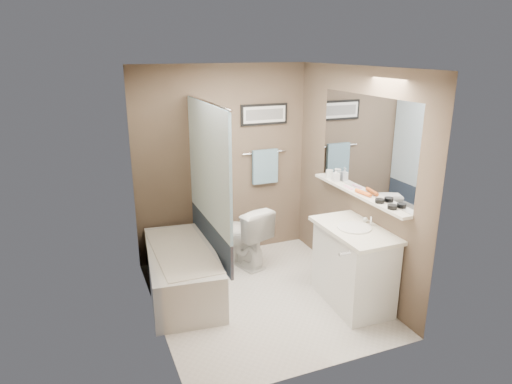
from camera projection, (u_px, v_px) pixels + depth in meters
name	position (u px, v px, depth m)	size (l,w,h in m)	color
ground	(261.00, 297.00, 4.91)	(2.50, 2.50, 0.00)	silver
ceiling	(262.00, 69.00, 4.20)	(2.20, 2.50, 0.04)	white
wall_back	(223.00, 164.00, 5.64)	(2.20, 0.04, 2.40)	brown
wall_front	(324.00, 236.00, 3.47)	(2.20, 0.04, 2.40)	brown
wall_left	(153.00, 205.00, 4.16)	(0.04, 2.50, 2.40)	brown
wall_right	(353.00, 180.00, 4.94)	(0.04, 2.50, 2.40)	brown
tile_surround	(144.00, 209.00, 4.66)	(0.02, 1.55, 2.00)	#BDB28F
curtain_rod	(206.00, 102.00, 4.59)	(0.02, 0.02, 1.55)	silver
curtain_upper	(208.00, 164.00, 4.79)	(0.03, 1.45, 1.28)	white
curtain_lower	(211.00, 236.00, 5.04)	(0.03, 1.45, 0.36)	#273549
mirror	(365.00, 145.00, 4.68)	(0.02, 1.60, 1.00)	silver
shelf	(357.00, 193.00, 4.82)	(0.12, 1.60, 0.03)	silver
towel_bar	(265.00, 152.00, 5.79)	(0.02, 0.02, 0.60)	silver
towel	(265.00, 167.00, 5.83)	(0.34, 0.05, 0.44)	#96C6DA
art_frame	(264.00, 114.00, 5.66)	(0.62, 0.03, 0.26)	black
art_mat	(265.00, 115.00, 5.65)	(0.56, 0.00, 0.20)	white
art_image	(265.00, 115.00, 5.65)	(0.50, 0.00, 0.13)	#595959
door	(383.00, 250.00, 3.71)	(0.80, 0.02, 2.00)	silver
door_handle	(345.00, 254.00, 3.64)	(0.02, 0.02, 0.10)	silver
bathtub	(182.00, 271.00, 4.95)	(0.70, 1.50, 0.50)	silver
tub_rim	(181.00, 250.00, 4.88)	(0.56, 1.36, 0.02)	silver
toilet	(242.00, 235.00, 5.58)	(0.43, 0.75, 0.76)	white
vanity	(353.00, 267.00, 4.72)	(0.50, 0.90, 0.80)	white
countertop	(355.00, 230.00, 4.59)	(0.54, 0.96, 0.04)	white
sink_basin	(354.00, 227.00, 4.57)	(0.34, 0.34, 0.01)	white
faucet_spout	(371.00, 221.00, 4.63)	(0.02, 0.02, 0.10)	silver
faucet_knob	(365.00, 219.00, 4.73)	(0.05, 0.05, 0.05)	silver
candle_bowl_near	(392.00, 207.00, 4.30)	(0.09, 0.09, 0.04)	black
candle_bowl_far	(380.00, 201.00, 4.47)	(0.09, 0.09, 0.04)	black
hair_brush_front	(363.00, 193.00, 4.72)	(0.04, 0.04, 0.22)	orange
pink_comb	(348.00, 187.00, 4.96)	(0.03, 0.16, 0.01)	#FA99BE
glass_jar	(329.00, 174.00, 5.31)	(0.08, 0.08, 0.10)	white
soap_bottle	(336.00, 175.00, 5.18)	(0.07, 0.07, 0.15)	#999999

